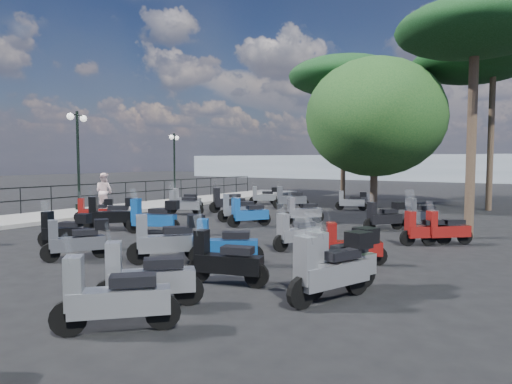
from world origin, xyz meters
The scene contains 39 objects.
ground centered at (0.00, 0.00, 0.00)m, with size 120.00×120.00×0.00m, color black.
sidewalk centered at (-6.50, 3.00, 0.07)m, with size 3.00×30.00×0.15m, color slate.
railing centered at (-7.80, 2.80, 0.90)m, with size 0.04×26.04×1.10m.
lamp_post_1 centered at (-7.32, 1.81, 2.65)m, with size 0.68×1.22×4.39m.
lamp_post_2 centered at (-7.22, 7.82, 2.26)m, with size 0.60×1.02×3.70m.
pedestrian_far centered at (-6.22, 2.30, 0.98)m, with size 0.81×0.63×1.66m, color beige.
scooter_2 centered at (-4.03, 0.14, 0.45)m, with size 1.21×1.09×1.18m.
scooter_3 centered at (-1.85, -0.80, 0.55)m, with size 1.51×1.33×1.46m.
scooter_4 centered at (-4.14, 5.33, 0.45)m, with size 1.50×0.89×1.30m.
scooter_5 centered at (-1.83, 5.59, 0.50)m, with size 1.12×1.56×1.44m.
scooter_8 centered at (1.20, -4.27, 0.47)m, with size 0.96×1.41×1.25m.
scooter_9 centered at (0.53, 3.22, 0.48)m, with size 1.42×1.16×1.37m.
scooter_10 centered at (-2.77, 3.72, 0.47)m, with size 1.62×0.84×1.35m.
scooter_11 centered at (-2.37, 9.52, 0.47)m, with size 1.40×0.93×1.23m.
scooter_13 centered at (-0.34, -3.56, 0.47)m, with size 1.50×0.80×1.26m.
scooter_14 centered at (-0.12, -0.56, 0.54)m, with size 1.71×0.94×1.44m.
scooter_15 centered at (1.48, 2.47, 0.46)m, with size 1.00×1.46×1.33m.
scooter_16 centered at (2.73, 4.22, 0.44)m, with size 1.12×1.29×1.28m.
scooter_17 centered at (-0.16, 8.38, 0.49)m, with size 1.42×1.23×1.41m.
scooter_18 centered at (5.63, -6.80, 0.48)m, with size 1.29×1.32×1.38m.
scooter_19 centered at (5.43, -4.05, 0.46)m, with size 1.61×0.70×1.31m.
scooter_20 centered at (3.20, -3.27, 0.55)m, with size 1.31×1.50×1.45m.
scooter_21 centered at (4.91, -0.26, 0.44)m, with size 0.79×1.49×1.26m.
scooter_22 centered at (5.79, 4.27, 0.47)m, with size 1.04×1.35×1.25m.
scooter_23 centered at (2.56, 9.44, 0.44)m, with size 1.42×0.71×1.18m.
scooter_25 centered at (7.53, -3.84, 0.56)m, with size 0.89×1.78×1.48m.
scooter_26 centered at (4.46, -2.79, 0.47)m, with size 1.49×1.01×1.34m.
scooter_27 centered at (6.80, -1.17, 0.43)m, with size 1.36×0.92×1.23m.
scooter_28 centered at (8.06, 2.64, 0.43)m, with size 1.17×1.14×1.23m.
scooter_29 centered at (6.67, 5.47, 0.47)m, with size 0.91×1.60×1.37m.
scooter_30 centered at (5.21, -5.80, 0.48)m, with size 1.29×1.32×1.38m.
scooter_31 centered at (7.47, -3.32, 0.56)m, with size 0.89×1.78×1.48m.
scooter_32 centered at (7.58, 2.24, 0.43)m, with size 1.17×1.14×1.23m.
broadleaf_tree centered at (2.95, 11.35, 4.47)m, with size 6.87×6.87×7.39m.
pine_0 centered at (6.92, 13.79, 7.07)m, with size 5.71×5.71×8.10m.
pine_1 centered at (7.90, 13.14, 7.49)m, with size 6.35×6.35×8.62m.
pine_2 centered at (-0.27, 15.07, 7.33)m, with size 6.66×6.66×8.51m.
pine_3 centered at (8.40, 4.25, 6.19)m, with size 4.61×4.61×7.04m.
distant_hills centered at (0.00, 45.00, 1.50)m, with size 70.00×8.00×3.00m, color gray.
Camera 1 is at (10.63, -10.79, 2.36)m, focal length 32.00 mm.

